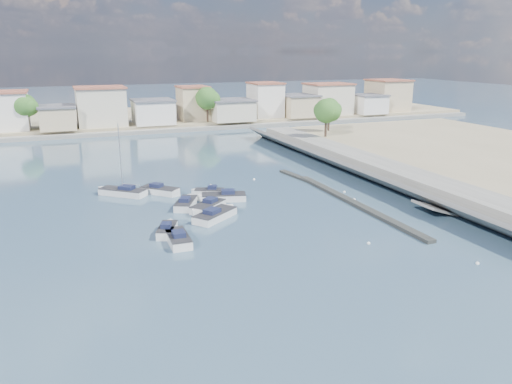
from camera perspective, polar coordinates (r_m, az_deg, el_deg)
ground at (r=82.06m, az=-4.29°, el=3.78°), size 400.00×400.00×0.00m
seawall_walkway at (r=67.12m, az=18.21°, el=1.10°), size 5.00×90.00×1.80m
breakwater at (r=60.46m, az=9.81°, el=-0.61°), size 2.00×31.02×0.35m
far_shore_land at (r=131.89m, az=-11.12°, el=8.38°), size 160.00×40.00×1.40m
far_shore_quay at (r=111.53m, az=-9.08°, el=7.02°), size 160.00×2.50×0.80m
far_town at (r=119.34m, az=-4.72°, el=9.91°), size 113.01×12.80×8.35m
shore_trees at (r=110.14m, az=-4.58°, el=10.11°), size 74.56×38.32×7.92m
motorboat_a at (r=46.74m, az=-8.96°, el=-5.23°), size 1.94×5.15×1.48m
motorboat_b at (r=49.02m, az=-10.08°, el=-4.27°), size 2.75×4.14×1.48m
motorboat_c at (r=58.99m, az=-3.98°, el=-0.61°), size 5.82×3.26×1.48m
motorboat_d at (r=55.28m, az=-5.64°, el=-1.78°), size 4.76×4.51×1.48m
motorboat_e at (r=57.09m, az=-7.97°, el=-1.29°), size 3.60×4.90×1.48m
motorboat_f at (r=61.16m, az=-5.52°, el=-0.06°), size 3.95×2.71×1.48m
motorboat_g at (r=62.62m, az=-10.74°, el=0.12°), size 4.63×4.67×1.48m
motorboat_h at (r=52.73m, az=-4.52°, el=-2.63°), size 5.48×4.88×1.48m
sailboat at (r=63.21m, az=-15.17°, el=0.02°), size 5.70×5.26×9.00m
mooring_buoys at (r=57.54m, az=7.53°, el=-1.48°), size 14.94×33.40×0.32m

